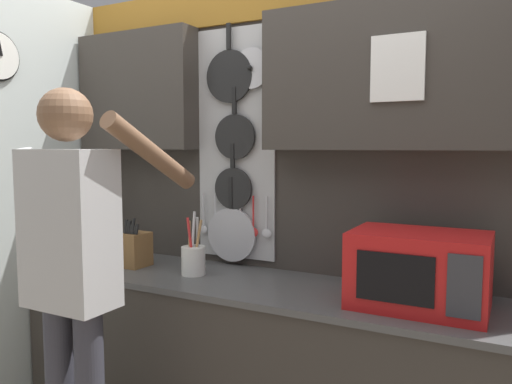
{
  "coord_description": "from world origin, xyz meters",
  "views": [
    {
      "loc": [
        1.12,
        -2.08,
        1.54
      ],
      "look_at": [
        -0.07,
        0.18,
        1.31
      ],
      "focal_mm": 35.0,
      "sensor_mm": 36.0,
      "label": 1
    }
  ],
  "objects_px": {
    "utensil_crock": "(193,259)",
    "person": "(72,260)",
    "microwave": "(419,270)",
    "knife_block": "(136,249)"
  },
  "relations": [
    {
      "from": "microwave",
      "to": "knife_block",
      "type": "height_order",
      "value": "microwave"
    },
    {
      "from": "microwave",
      "to": "utensil_crock",
      "type": "xyz_separation_m",
      "value": [
        -1.11,
        0.0,
        -0.07
      ]
    },
    {
      "from": "microwave",
      "to": "person",
      "type": "bearing_deg",
      "value": -155.23
    },
    {
      "from": "microwave",
      "to": "utensil_crock",
      "type": "height_order",
      "value": "utensil_crock"
    },
    {
      "from": "utensil_crock",
      "to": "knife_block",
      "type": "bearing_deg",
      "value": -179.81
    },
    {
      "from": "knife_block",
      "to": "person",
      "type": "relative_size",
      "value": 0.15
    },
    {
      "from": "knife_block",
      "to": "person",
      "type": "bearing_deg",
      "value": -72.92
    },
    {
      "from": "utensil_crock",
      "to": "person",
      "type": "xyz_separation_m",
      "value": [
        -0.19,
        -0.6,
        0.1
      ]
    },
    {
      "from": "microwave",
      "to": "knife_block",
      "type": "relative_size",
      "value": 1.97
    },
    {
      "from": "microwave",
      "to": "knife_block",
      "type": "distance_m",
      "value": 1.48
    }
  ]
}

